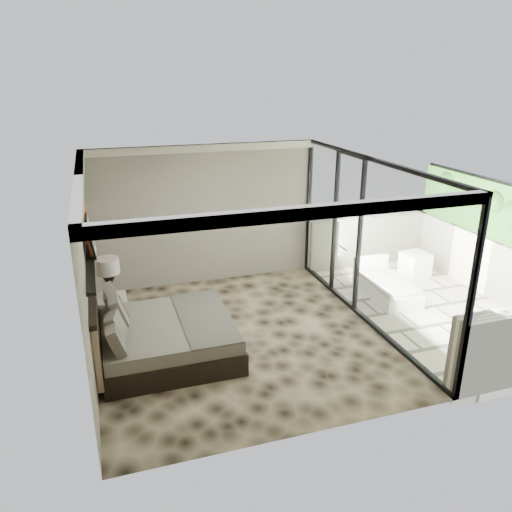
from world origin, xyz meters
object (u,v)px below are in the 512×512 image
object	(u,v)px
nightstand	(113,312)
lounger	(386,286)
ottoman	(415,264)
bed	(161,336)
table_lamp	(108,273)

from	to	relation	value
nightstand	lounger	xyz separation A→B (m)	(5.10, -0.33, -0.07)
lounger	nightstand	bearing A→B (deg)	178.53
ottoman	lounger	size ratio (longest dim) A/B	0.34
nightstand	ottoman	bearing A→B (deg)	9.56
bed	ottoman	size ratio (longest dim) A/B	4.04
bed	lounger	bearing A→B (deg)	11.54
table_lamp	lounger	world-z (taller)	table_lamp
nightstand	lounger	size ratio (longest dim) A/B	0.34
nightstand	table_lamp	world-z (taller)	table_lamp
table_lamp	bed	bearing A→B (deg)	-62.54
bed	lounger	distance (m)	4.54
bed	table_lamp	xyz separation A→B (m)	(-0.65, 1.25, 0.63)
lounger	table_lamp	bearing A→B (deg)	178.43
nightstand	table_lamp	size ratio (longest dim) A/B	0.73
bed	lounger	xyz separation A→B (m)	(4.45, 0.91, -0.15)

